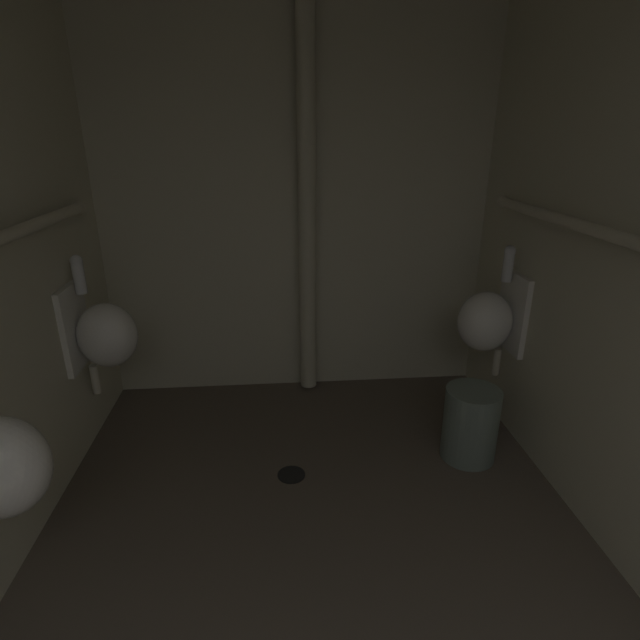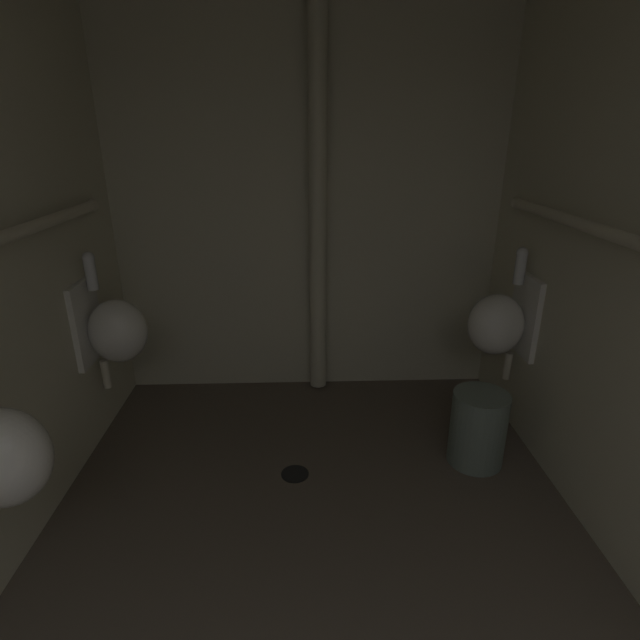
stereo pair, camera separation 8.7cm
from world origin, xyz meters
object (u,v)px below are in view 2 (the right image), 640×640
urinal_left_far (113,329)px  floor_drain (295,474)px  standpipe_back_wall (318,209)px  waste_bin (478,428)px  urinal_right_mid (500,322)px

urinal_left_far → floor_drain: size_ratio=5.39×
standpipe_back_wall → waste_bin: standpipe_back_wall is taller
urinal_right_mid → urinal_left_far: bearing=-179.4°
standpipe_back_wall → floor_drain: bearing=-99.3°
standpipe_back_wall → waste_bin: 1.51m
urinal_left_far → urinal_right_mid: bearing=0.6°
urinal_right_mid → standpipe_back_wall: 1.22m
urinal_right_mid → waste_bin: bearing=-118.7°
standpipe_back_wall → floor_drain: 1.50m
urinal_left_far → urinal_right_mid: 2.07m
waste_bin → floor_drain: bearing=-175.1°
floor_drain → waste_bin: 0.96m
urinal_left_far → waste_bin: bearing=-9.4°
urinal_right_mid → waste_bin: size_ratio=1.92×
standpipe_back_wall → floor_drain: size_ratio=16.65×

